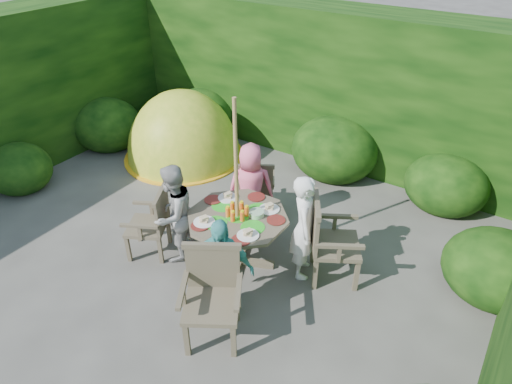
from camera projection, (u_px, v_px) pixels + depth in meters
The scene contains 13 objects.
ground at pixel (171, 271), 5.64m from camera, with size 60.00×60.00×0.00m, color #474540.
hedge_enclosure at pixel (231, 141), 5.91m from camera, with size 9.00×9.00×2.50m.
patio_table at pixel (238, 224), 5.46m from camera, with size 1.63×1.63×0.87m.
parasol_pole at pixel (237, 189), 5.19m from camera, with size 0.04×0.04×2.20m, color olive.
garden_chair_right at pixel (329, 239), 5.30m from camera, with size 0.78×0.80×1.03m.
garden_chair_left at pixel (152, 222), 5.71m from camera, with size 0.67×0.69×0.89m.
garden_chair_back at pixel (256, 187), 6.45m from camera, with size 0.67×0.65×0.86m.
garden_chair_front at pixel (212, 293), 4.60m from camera, with size 0.79×0.76×1.00m.
child_right at pixel (305, 227), 5.29m from camera, with size 0.49×0.32×1.35m, color white.
child_left at pixel (174, 214), 5.56m from camera, with size 0.63×0.49×1.30m, color #9C9B97.
child_back at pixel (251, 188), 6.11m from camera, with size 0.62×0.40×1.26m, color #F8668B.
child_front at pixel (221, 268), 4.79m from camera, with size 0.72×0.30×1.23m, color #4BB1AD.
dome_tent at pixel (184, 156), 8.18m from camera, with size 2.30×2.30×2.42m.
Camera 1 is at (3.21, -2.94, 3.87)m, focal length 32.00 mm.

